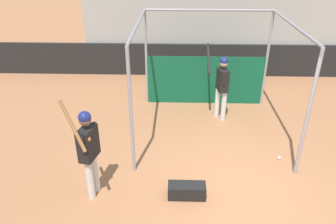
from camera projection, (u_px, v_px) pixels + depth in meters
The scene contains 8 objects.
ground_plane at pixel (238, 196), 6.16m from camera, with size 60.00×60.00×0.00m, color #9E6642.
outfield_wall at pixel (211, 60), 11.37m from camera, with size 24.00×0.12×1.11m.
bleacher_section at pixel (209, 25), 12.45m from camera, with size 8.70×3.20×2.79m.
batting_cage at pixel (207, 72), 8.63m from camera, with size 3.40×3.31×2.69m.
player_batter at pixel (222, 83), 8.38m from camera, with size 0.56×0.84×1.90m.
player_waiting at pixel (88, 147), 5.71m from camera, with size 0.49×0.80×2.07m.
equipment_bag at pixel (187, 191), 6.08m from camera, with size 0.70×0.28×0.28m.
baseball at pixel (279, 158), 7.17m from camera, with size 0.07×0.07×0.07m.
Camera 1 is at (-1.17, -4.75, 4.28)m, focal length 35.00 mm.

